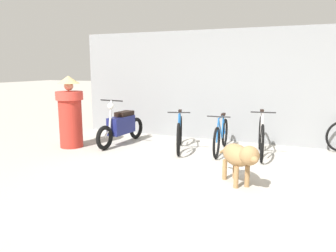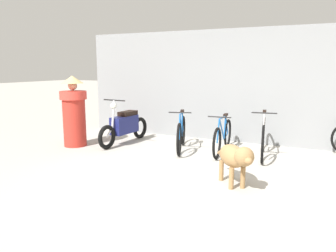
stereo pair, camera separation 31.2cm
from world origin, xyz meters
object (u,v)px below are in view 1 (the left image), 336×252
Objects in this scene: bicycle_0 at (180,134)px; motorcycle at (121,126)px; bicycle_1 at (221,136)px; stray_dog at (239,156)px; bicycle_2 at (261,137)px; person_in_robes at (70,112)px.

bicycle_0 is 0.87× the size of motorcycle.
bicycle_1 is 1.98m from stray_dog.
bicycle_2 is 1.09× the size of person_in_robes.
motorcycle is at bearing -157.17° from stray_dog.
stray_dog is at bearing 172.98° from person_in_robes.
bicycle_2 is at bearing 79.29° from bicycle_0.
bicycle_0 is 0.88m from bicycle_1.
motorcycle reaches higher than bicycle_2.
stray_dog is at bearing -11.54° from bicycle_2.
bicycle_2 reaches higher than bicycle_1.
bicycle_0 reaches higher than bicycle_1.
stray_dog is (1.58, -1.66, 0.09)m from bicycle_0.
bicycle_1 is 1.76× the size of stray_dog.
stray_dog is 0.61× the size of person_in_robes.
motorcycle is 1.14× the size of person_in_robes.
bicycle_1 is at bearing 99.00° from motorcycle.
motorcycle is at bearing -94.56° from bicycle_2.
bicycle_0 is 1.68m from bicycle_2.
bicycle_1 reaches higher than stray_dog.
bicycle_0 is at bearing 94.54° from motorcycle.
stray_dog is (0.72, -1.85, 0.11)m from bicycle_1.
bicycle_0 is 2.29m from stray_dog.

